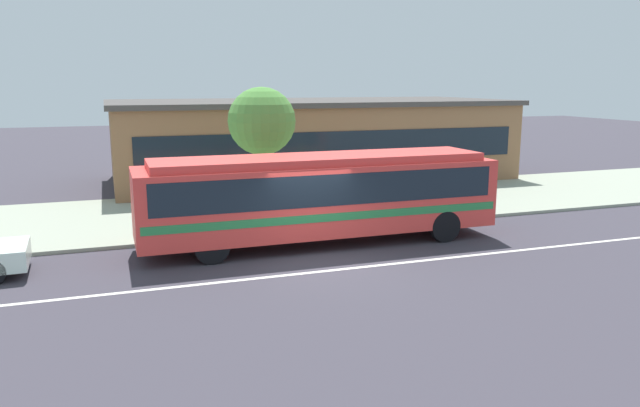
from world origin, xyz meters
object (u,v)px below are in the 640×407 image
at_px(bus_stop_sign, 402,178).
at_px(transit_bus, 321,193).
at_px(street_tree_near_stop, 262,122).
at_px(pedestrian_walking_along_curb, 329,193).
at_px(pedestrian_waiting_near_sign, 383,187).

bearing_deg(bus_stop_sign, transit_bus, -153.65).
bearing_deg(street_tree_near_stop, transit_bus, -79.67).
height_order(transit_bus, pedestrian_walking_along_curb, transit_bus).
relative_size(bus_stop_sign, street_tree_near_stop, 0.49).
distance_m(pedestrian_waiting_near_sign, bus_stop_sign, 1.35).
bearing_deg(bus_stop_sign, pedestrian_walking_along_curb, 167.52).
distance_m(pedestrian_waiting_near_sign, pedestrian_walking_along_curb, 2.53).
bearing_deg(pedestrian_waiting_near_sign, transit_bus, -139.21).
xyz_separation_m(transit_bus, street_tree_near_stop, (-0.78, 4.29, 1.95)).
relative_size(pedestrian_waiting_near_sign, street_tree_near_stop, 0.36).
height_order(pedestrian_walking_along_curb, bus_stop_sign, bus_stop_sign).
height_order(pedestrian_waiting_near_sign, pedestrian_walking_along_curb, pedestrian_walking_along_curb).
xyz_separation_m(pedestrian_waiting_near_sign, bus_stop_sign, (0.16, -1.25, 0.51)).
bearing_deg(pedestrian_waiting_near_sign, street_tree_near_stop, 164.98).
height_order(pedestrian_waiting_near_sign, street_tree_near_stop, street_tree_near_stop).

